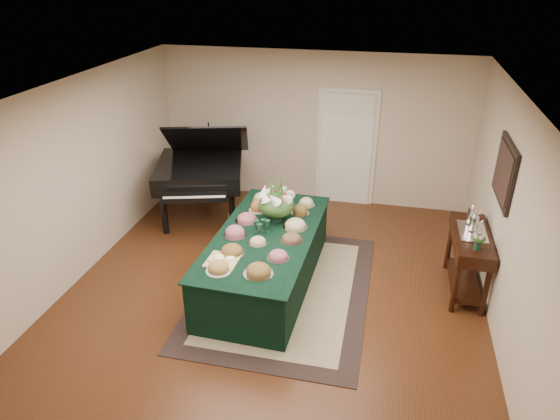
% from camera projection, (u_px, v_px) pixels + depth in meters
% --- Properties ---
extents(ground, '(6.00, 6.00, 0.00)m').
position_uv_depth(ground, '(275.00, 288.00, 6.84)').
color(ground, black).
rests_on(ground, ground).
extents(area_rug, '(2.26, 3.16, 0.01)m').
position_uv_depth(area_rug, '(284.00, 289.00, 6.81)').
color(area_rug, black).
rests_on(area_rug, ground).
extents(kitchen_doorway, '(1.05, 0.07, 2.10)m').
position_uv_depth(kitchen_doorway, '(346.00, 149.00, 8.86)').
color(kitchen_doorway, silver).
rests_on(kitchen_doorway, ground).
extents(buffet_table, '(1.36, 2.75, 0.76)m').
position_uv_depth(buffet_table, '(266.00, 258.00, 6.81)').
color(buffet_table, black).
rests_on(buffet_table, ground).
extents(food_platters, '(1.07, 2.27, 0.13)m').
position_uv_depth(food_platters, '(265.00, 229.00, 6.67)').
color(food_platters, silver).
rests_on(food_platters, buffet_table).
extents(cutting_board, '(0.39, 0.39, 0.10)m').
position_uv_depth(cutting_board, '(223.00, 258.00, 6.03)').
color(cutting_board, tan).
rests_on(cutting_board, buffet_table).
extents(green_goblets, '(0.22, 0.21, 0.18)m').
position_uv_depth(green_goblets, '(262.00, 227.00, 6.63)').
color(green_goblets, '#153522').
rests_on(green_goblets, buffet_table).
extents(floral_centerpiece, '(0.52, 0.52, 0.52)m').
position_uv_depth(floral_centerpiece, '(276.00, 200.00, 6.86)').
color(floral_centerpiece, '#153522').
rests_on(floral_centerpiece, buffet_table).
extents(grand_piano, '(1.77, 1.97, 1.73)m').
position_uv_depth(grand_piano, '(200.00, 170.00, 8.38)').
color(grand_piano, black).
rests_on(grand_piano, ground).
extents(wicker_basket, '(0.34, 0.34, 0.21)m').
position_uv_depth(wicker_basket, '(238.00, 220.00, 8.39)').
color(wicker_basket, olive).
rests_on(wicker_basket, ground).
extents(mahogany_sideboard, '(0.45, 1.23, 0.88)m').
position_uv_depth(mahogany_sideboard, '(470.00, 247.00, 6.51)').
color(mahogany_sideboard, black).
rests_on(mahogany_sideboard, ground).
extents(tea_service, '(0.34, 0.58, 0.30)m').
position_uv_depth(tea_service, '(473.00, 220.00, 6.49)').
color(tea_service, silver).
rests_on(tea_service, mahogany_sideboard).
extents(pink_bouquet, '(0.18, 0.18, 0.23)m').
position_uv_depth(pink_bouquet, '(479.00, 239.00, 6.00)').
color(pink_bouquet, '#153522').
rests_on(pink_bouquet, mahogany_sideboard).
extents(wall_painting, '(0.05, 0.95, 0.75)m').
position_uv_depth(wall_painting, '(505.00, 172.00, 5.98)').
color(wall_painting, black).
rests_on(wall_painting, ground).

